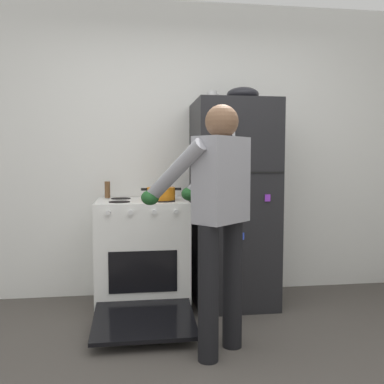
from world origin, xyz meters
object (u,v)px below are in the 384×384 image
at_px(coffee_mug, 212,97).
at_px(person_cook, 216,206).
at_px(pepper_mill, 107,190).
at_px(refrigerator, 233,203).
at_px(mixing_bowl, 243,95).
at_px(stove_range, 142,255).
at_px(red_pot, 161,193).

bearing_deg(coffee_mug, person_cook, -98.99).
distance_m(coffee_mug, pepper_mill, 1.23).
distance_m(refrigerator, mixing_bowl, 0.94).
distance_m(stove_range, mixing_bowl, 1.62).
bearing_deg(mixing_bowl, refrigerator, -179.78).
xyz_separation_m(stove_range, pepper_mill, (-0.30, 0.22, 0.55)).
relative_size(coffee_mug, pepper_mill, 0.77).
distance_m(red_pot, pepper_mill, 0.52).
height_order(stove_range, red_pot, red_pot).
bearing_deg(red_pot, person_cook, -70.98).
height_order(stove_range, coffee_mug, coffee_mug).
bearing_deg(red_pot, coffee_mug, 12.46).
xyz_separation_m(refrigerator, person_cook, (-0.33, -0.92, 0.08)).
height_order(refrigerator, stove_range, refrigerator).
bearing_deg(coffee_mug, mixing_bowl, -10.99).
height_order(pepper_mill, mixing_bowl, mixing_bowl).
xyz_separation_m(stove_range, person_cook, (0.46, -0.90, 0.51)).
distance_m(stove_range, person_cook, 1.13).
xyz_separation_m(person_cook, coffee_mug, (0.15, 0.97, 0.84)).
distance_m(coffee_mug, mixing_bowl, 0.26).
xyz_separation_m(coffee_mug, mixing_bowl, (0.26, -0.05, 0.01)).
relative_size(stove_range, red_pot, 3.64).
distance_m(person_cook, red_pot, 0.92).
xyz_separation_m(stove_range, coffee_mug, (0.61, 0.07, 1.35)).
distance_m(red_pot, coffee_mug, 0.95).
bearing_deg(pepper_mill, refrigerator, -10.42).
height_order(refrigerator, coffee_mug, coffee_mug).
distance_m(stove_range, red_pot, 0.55).
xyz_separation_m(red_pot, mixing_bowl, (0.71, 0.05, 0.84)).
bearing_deg(pepper_mill, person_cook, -55.82).
bearing_deg(red_pot, mixing_bowl, 4.03).
relative_size(refrigerator, pepper_mill, 12.10).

